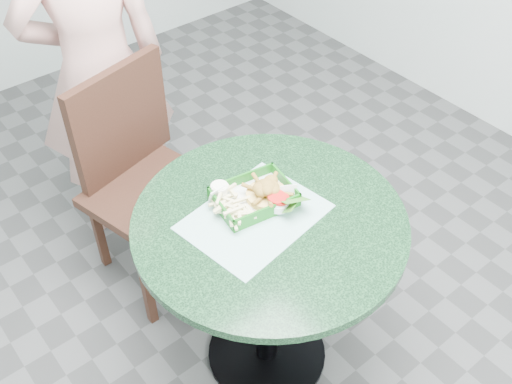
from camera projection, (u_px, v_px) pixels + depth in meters
floor at (267, 353)px, 2.39m from camera, size 4.00×5.00×0.02m
cafe_table at (269, 259)px, 2.00m from camera, size 0.87×0.87×0.75m
dining_chair at (142, 168)px, 2.41m from camera, size 0.47×0.47×0.93m
diner_person at (95, 57)px, 2.38m from camera, size 0.72×0.57×1.75m
placemat at (255, 221)px, 1.88m from camera, size 0.47×0.38×0.00m
food_basket at (254, 203)px, 1.92m from camera, size 0.24×0.18×0.05m
crab_sandwich at (266, 193)px, 1.91m from camera, size 0.13×0.13×0.08m
fries_pile at (235, 212)px, 1.86m from camera, size 0.15×0.16×0.05m
sauce_ramekin at (219, 197)px, 1.90m from camera, size 0.06×0.06×0.03m
garnish_cup at (283, 203)px, 1.89m from camera, size 0.11×0.10×0.04m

